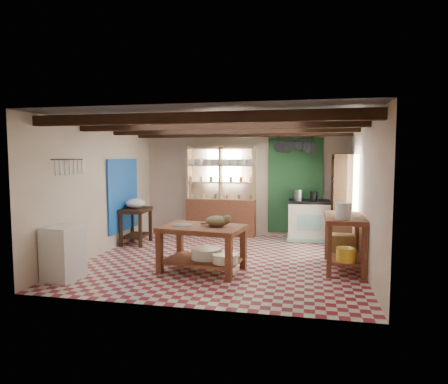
% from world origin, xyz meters
% --- Properties ---
extents(floor, '(5.00, 5.00, 0.02)m').
position_xyz_m(floor, '(0.00, 0.00, -0.01)').
color(floor, maroon).
rests_on(floor, ground).
extents(ceiling, '(5.00, 5.00, 0.02)m').
position_xyz_m(ceiling, '(0.00, 0.00, 2.60)').
color(ceiling, '#414045').
rests_on(ceiling, wall_back).
extents(wall_back, '(5.00, 0.04, 2.60)m').
position_xyz_m(wall_back, '(0.00, 2.50, 1.30)').
color(wall_back, beige).
rests_on(wall_back, floor).
extents(wall_front, '(5.00, 0.04, 2.60)m').
position_xyz_m(wall_front, '(0.00, -2.50, 1.30)').
color(wall_front, beige).
rests_on(wall_front, floor).
extents(wall_left, '(0.04, 5.00, 2.60)m').
position_xyz_m(wall_left, '(-2.50, 0.00, 1.30)').
color(wall_left, beige).
rests_on(wall_left, floor).
extents(wall_right, '(0.04, 5.00, 2.60)m').
position_xyz_m(wall_right, '(2.50, 0.00, 1.30)').
color(wall_right, beige).
rests_on(wall_right, floor).
extents(ceiling_beams, '(5.00, 3.80, 0.15)m').
position_xyz_m(ceiling_beams, '(0.00, 0.00, 2.48)').
color(ceiling_beams, '#321C11').
rests_on(ceiling_beams, ceiling).
extents(blue_wall_patch, '(0.04, 1.40, 1.60)m').
position_xyz_m(blue_wall_patch, '(-2.47, 0.90, 1.10)').
color(blue_wall_patch, blue).
rests_on(blue_wall_patch, wall_left).
extents(green_wall_patch, '(1.30, 0.04, 2.30)m').
position_xyz_m(green_wall_patch, '(1.25, 2.47, 1.25)').
color(green_wall_patch, '#1F4F28').
rests_on(green_wall_patch, wall_back).
extents(window_back, '(0.90, 0.02, 0.80)m').
position_xyz_m(window_back, '(-0.50, 2.48, 1.70)').
color(window_back, silver).
rests_on(window_back, wall_back).
extents(window_right, '(0.02, 1.30, 1.20)m').
position_xyz_m(window_right, '(2.48, 1.00, 1.40)').
color(window_right, silver).
rests_on(window_right, wall_right).
extents(utensil_rail, '(0.06, 0.90, 0.28)m').
position_xyz_m(utensil_rail, '(-2.44, -1.20, 1.78)').
color(utensil_rail, black).
rests_on(utensil_rail, wall_left).
extents(pot_rack, '(0.86, 0.12, 0.36)m').
position_xyz_m(pot_rack, '(1.25, 2.05, 2.18)').
color(pot_rack, black).
rests_on(pot_rack, ceiling).
extents(shelving_unit, '(1.70, 0.34, 2.20)m').
position_xyz_m(shelving_unit, '(-0.55, 2.31, 1.10)').
color(shelving_unit, tan).
rests_on(shelving_unit, floor).
extents(tall_rack, '(0.40, 0.86, 2.00)m').
position_xyz_m(tall_rack, '(2.28, 1.80, 1.00)').
color(tall_rack, '#321C11').
rests_on(tall_rack, floor).
extents(work_table, '(1.48, 1.09, 0.77)m').
position_xyz_m(work_table, '(-0.19, -0.82, 0.39)').
color(work_table, brown).
rests_on(work_table, floor).
extents(stove, '(0.98, 0.67, 0.93)m').
position_xyz_m(stove, '(1.59, 2.15, 0.47)').
color(stove, white).
rests_on(stove, floor).
extents(prep_table, '(0.60, 0.83, 0.80)m').
position_xyz_m(prep_table, '(-2.20, 0.95, 0.40)').
color(prep_table, '#321C11').
rests_on(prep_table, floor).
extents(white_cabinet, '(0.51, 0.60, 0.85)m').
position_xyz_m(white_cabinet, '(-2.22, -1.74, 0.43)').
color(white_cabinet, white).
rests_on(white_cabinet, floor).
extents(right_counter, '(0.67, 1.31, 0.93)m').
position_xyz_m(right_counter, '(2.18, -0.19, 0.47)').
color(right_counter, brown).
rests_on(right_counter, floor).
extents(cat, '(0.42, 0.32, 0.18)m').
position_xyz_m(cat, '(0.06, -0.80, 0.86)').
color(cat, '#8B7851').
rests_on(cat, work_table).
extents(steel_tray, '(0.39, 0.39, 0.02)m').
position_xyz_m(steel_tray, '(-0.54, -0.82, 0.78)').
color(steel_tray, '#9A99A0').
rests_on(steel_tray, work_table).
extents(basin_large, '(0.58, 0.58, 0.18)m').
position_xyz_m(basin_large, '(-0.13, -0.78, 0.29)').
color(basin_large, white).
rests_on(basin_large, work_table).
extents(basin_small, '(0.48, 0.48, 0.15)m').
position_xyz_m(basin_small, '(0.24, -0.98, 0.28)').
color(basin_small, white).
rests_on(basin_small, work_table).
extents(kettle_left, '(0.21, 0.21, 0.24)m').
position_xyz_m(kettle_left, '(1.34, 2.14, 1.05)').
color(kettle_left, '#9A99A0').
rests_on(kettle_left, stove).
extents(kettle_right, '(0.17, 0.17, 0.21)m').
position_xyz_m(kettle_right, '(1.69, 2.15, 1.04)').
color(kettle_right, black).
rests_on(kettle_right, stove).
extents(enamel_bowl, '(0.47, 0.47, 0.22)m').
position_xyz_m(enamel_bowl, '(-2.20, 0.95, 0.91)').
color(enamel_bowl, white).
rests_on(enamel_bowl, prep_table).
extents(white_bucket, '(0.27, 0.27, 0.27)m').
position_xyz_m(white_bucket, '(2.12, -0.54, 1.06)').
color(white_bucket, white).
rests_on(white_bucket, right_counter).
extents(wicker_basket, '(0.43, 0.35, 0.30)m').
position_xyz_m(wicker_basket, '(2.18, 0.11, 0.40)').
color(wicker_basket, olive).
rests_on(wicker_basket, right_counter).
extents(yellow_tub, '(0.31, 0.31, 0.22)m').
position_xyz_m(yellow_tub, '(2.17, -0.64, 0.36)').
color(yellow_tub, yellow).
rests_on(yellow_tub, right_counter).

